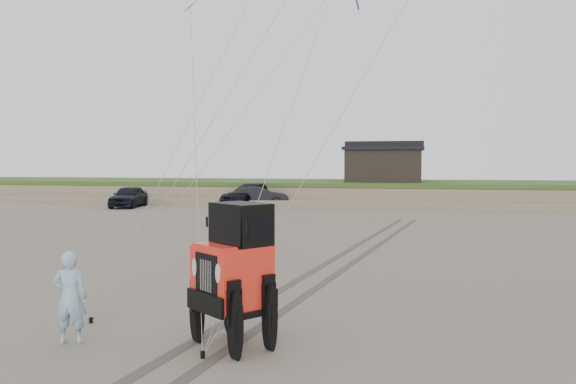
% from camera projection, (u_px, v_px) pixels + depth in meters
% --- Properties ---
extents(ground, '(160.00, 160.00, 0.00)m').
position_uv_depth(ground, '(184.00, 332.00, 10.93)').
color(ground, '#6B6054').
rests_on(ground, ground).
extents(dune_ridge, '(160.00, 14.25, 1.73)m').
position_uv_depth(dune_ridge, '(360.00, 192.00, 47.45)').
color(dune_ridge, '#7A6B54').
rests_on(dune_ridge, ground).
extents(cabin, '(6.40, 5.40, 3.35)m').
position_uv_depth(cabin, '(384.00, 163.00, 46.40)').
color(cabin, black).
rests_on(cabin, dune_ridge).
extents(truck_a, '(2.71, 4.96, 1.60)m').
position_uv_depth(truck_a, '(129.00, 196.00, 41.63)').
color(truck_a, black).
rests_on(truck_a, ground).
extents(truck_b, '(4.77, 2.66, 1.49)m').
position_uv_depth(truck_b, '(259.00, 196.00, 42.42)').
color(truck_b, black).
rests_on(truck_b, ground).
extents(truck_c, '(4.67, 6.36, 1.71)m').
position_uv_depth(truck_c, '(252.00, 194.00, 43.44)').
color(truck_c, black).
rests_on(truck_c, ground).
extents(jeep, '(5.24, 5.86, 2.06)m').
position_uv_depth(jeep, '(232.00, 290.00, 10.03)').
color(jeep, '#FF2E1D').
rests_on(jeep, ground).
extents(man, '(0.71, 0.55, 1.70)m').
position_uv_depth(man, '(70.00, 297.00, 10.20)').
color(man, '#83B8CA').
rests_on(man, ground).
extents(stake_main, '(0.08, 0.08, 0.12)m').
position_uv_depth(stake_main, '(91.00, 320.00, 11.54)').
color(stake_main, black).
rests_on(stake_main, ground).
extents(stake_aux, '(0.08, 0.08, 0.12)m').
position_uv_depth(stake_aux, '(203.00, 355.00, 9.46)').
color(stake_aux, black).
rests_on(stake_aux, ground).
extents(tire_tracks, '(5.22, 29.74, 0.01)m').
position_uv_depth(tire_tracks, '(339.00, 264.00, 18.30)').
color(tire_tracks, '#4C443D').
rests_on(tire_tracks, ground).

